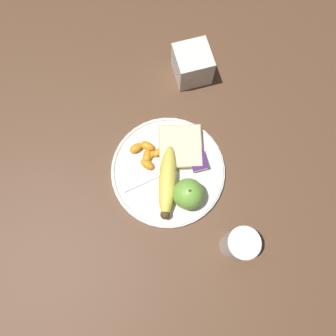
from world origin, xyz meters
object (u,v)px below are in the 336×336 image
Objects in this scene: banana at (168,182)px; apple at (188,194)px; jam_packet at (198,163)px; juice_glass at (238,244)px; plate at (168,171)px; fork at (166,171)px; condiment_caddy at (192,64)px; bread_slice at (180,147)px.

apple is at bearing 40.74° from banana.
apple is 1.69× the size of jam_packet.
juice_glass reaches higher than banana.
fork reaches higher than plate.
jam_packet is 0.25m from condiment_caddy.
condiment_caddy reaches higher than fork.
juice_glass is 0.86× the size of bread_slice.
banana is 0.04m from fork.
apple reaches higher than bread_slice.
banana is at bearing -139.26° from apple.
plate is at bearing 162.98° from banana.
fork is 2.14× the size of condiment_caddy.
fork is at bearing 171.29° from banana.
bread_slice and jam_packet have the same top height.
jam_packet is at bearing -12.27° from fork.
juice_glass is (0.20, 0.10, 0.04)m from plate.
apple is (-0.13, -0.07, -0.00)m from juice_glass.
juice_glass is 0.60× the size of fork.
bread_slice is at bearing -23.62° from condiment_caddy.
juice_glass is 0.20m from jam_packet.
bread_slice is at bearing 136.24° from plate.
apple reaches higher than banana.
fork is (0.05, -0.05, -0.01)m from bread_slice.
apple is 0.47× the size of banana.
apple is at bearing -76.50° from fork.
condiment_caddy is at bearing 176.18° from juice_glass.
juice_glass is 1.27× the size of condiment_caddy.
plate is at bearing -154.32° from juice_glass.
fork is at bearing -28.91° from condiment_caddy.
juice_glass reaches higher than plate.
apple is (0.07, 0.03, 0.04)m from plate.
fork is at bearing -78.98° from plate.
bread_slice is (-0.04, 0.04, 0.02)m from plate.
bread_slice is 0.07m from fork.
apple is 0.43× the size of fork.
banana is 0.30m from condiment_caddy.
apple reaches higher than jam_packet.
banana reaches higher than plate.
banana is 3.63× the size of jam_packet.
apple is 0.33m from condiment_caddy.
plate is 0.07m from jam_packet.
juice_glass is 0.44m from condiment_caddy.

